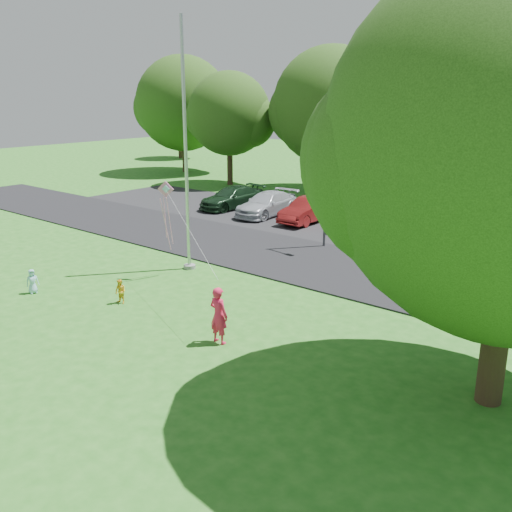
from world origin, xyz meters
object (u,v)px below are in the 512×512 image
Objects in this scene: flagpole at (186,170)px; trash_can at (383,244)px; child_blue at (32,281)px; child_yellow at (120,292)px; woman at (219,315)px; street_lamp at (330,176)px; kite at (167,201)px.

flagpole reaches higher than trash_can.
flagpole is 10.88× the size of child_blue.
flagpole is 5.89m from child_yellow.
woman is 1.99× the size of child_yellow.
kite is at bearing -99.12° from street_lamp.
woman is at bearing -37.27° from flagpole.
trash_can is (5.30, 7.03, -3.62)m from flagpole.
child_yellow is (-4.18, -11.46, -0.11)m from trash_can.
trash_can is 12.19m from child_yellow.
child_blue is at bearing -163.66° from child_yellow.
child_yellow is at bearing -110.03° from trash_can.
kite is at bearing -29.49° from woman.
kite is (-0.86, 3.08, 2.67)m from child_yellow.
child_yellow is (-4.90, 0.16, -0.43)m from woman.
street_lamp is 11.84m from woman.
child_yellow is 0.95× the size of child_blue.
child_blue is at bearing -147.46° from kite.
street_lamp is 6.20× the size of child_blue.
woman reaches higher than child_yellow.
child_blue reaches higher than child_yellow.
trash_can is (2.60, 0.55, -2.88)m from street_lamp.
flagpole is 9.52m from trash_can.
street_lamp is at bearing -73.38° from woman.
street_lamp is 0.92× the size of kite.
trash_can reaches higher than child_yellow.
street_lamp is 8.20m from kite.
street_lamp is 3.92m from trash_can.
child_blue is at bearing -120.40° from trash_can.
trash_can is 1.17× the size of child_blue.
kite is (-2.43, -7.83, -0.31)m from street_lamp.
flagpole is at bearing -6.96° from child_blue.
kite reaches higher than child_yellow.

